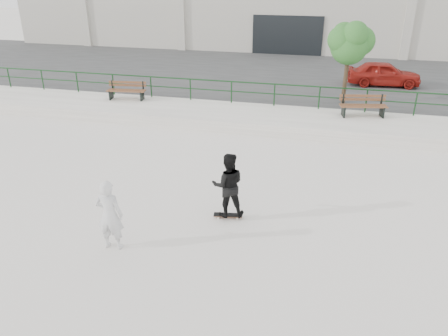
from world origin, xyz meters
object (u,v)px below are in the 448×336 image
(bench_right, at_px, (363,106))
(seated_skater, at_px, (110,215))
(bench_left, at_px, (127,91))
(tree, at_px, (350,42))
(skateboard, at_px, (228,215))
(standing_skater, at_px, (228,185))
(red_car, at_px, (384,74))

(bench_right, distance_m, seated_skater, 12.36)
(bench_left, distance_m, tree, 10.53)
(skateboard, bearing_deg, bench_right, 57.04)
(skateboard, height_order, seated_skater, seated_skater)
(bench_left, bearing_deg, seated_skater, -73.82)
(bench_left, xyz_separation_m, bench_right, (10.84, 0.04, 0.03))
(tree, distance_m, standing_skater, 11.23)
(seated_skater, bearing_deg, red_car, -118.75)
(skateboard, distance_m, seated_skater, 3.26)
(red_car, height_order, standing_skater, standing_skater)
(tree, distance_m, skateboard, 11.46)
(bench_right, bearing_deg, bench_left, 168.20)
(red_car, bearing_deg, skateboard, 157.59)
(skateboard, bearing_deg, seated_skater, -149.28)
(bench_right, height_order, tree, tree)
(red_car, height_order, seated_skater, seated_skater)
(skateboard, bearing_deg, bench_left, 119.79)
(bench_left, xyz_separation_m, skateboard, (7.08, -8.64, -0.84))
(bench_left, distance_m, red_car, 13.41)
(bench_right, distance_m, tree, 3.11)
(bench_left, height_order, red_car, red_car)
(seated_skater, bearing_deg, skateboard, -144.29)
(tree, xyz_separation_m, standing_skater, (-2.99, -10.58, -2.28))
(bench_left, distance_m, skateboard, 11.20)
(standing_skater, bearing_deg, tree, -122.51)
(tree, height_order, red_car, tree)
(bench_right, relative_size, standing_skater, 1.12)
(bench_left, distance_m, seated_skater, 11.65)
(bench_right, bearing_deg, tree, 99.88)
(red_car, distance_m, standing_skater, 15.30)
(bench_left, xyz_separation_m, standing_skater, (7.08, -8.64, 0.08))
(bench_left, height_order, skateboard, bench_left)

